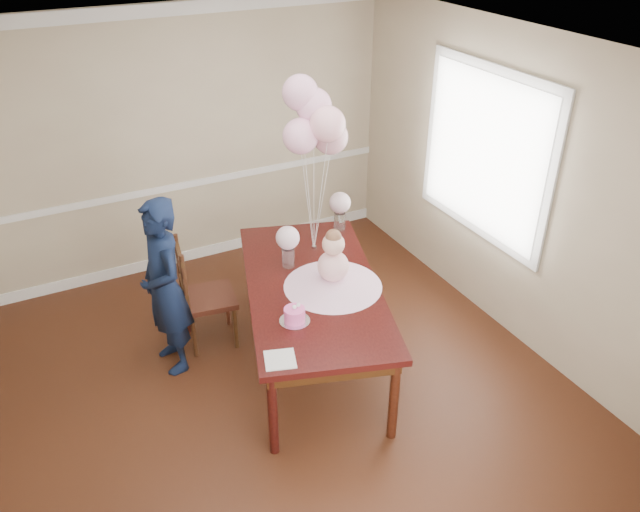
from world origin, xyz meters
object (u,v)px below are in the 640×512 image
at_px(dining_chair_seat, 209,298).
at_px(woman, 164,288).
at_px(dining_table_top, 313,287).
at_px(birthday_cake, 295,315).

distance_m(dining_chair_seat, woman, 0.54).
bearing_deg(woman, dining_table_top, 58.72).
height_order(dining_table_top, birthday_cake, birthday_cake).
xyz_separation_m(dining_chair_seat, woman, (-0.40, -0.16, 0.32)).
xyz_separation_m(dining_table_top, birthday_cake, (-0.34, -0.39, 0.09)).
height_order(dining_table_top, dining_chair_seat, dining_table_top).
bearing_deg(dining_table_top, birthday_cake, -113.96).
relative_size(dining_table_top, dining_chair_seat, 4.72).
distance_m(birthday_cake, dining_chair_seat, 1.19).
distance_m(dining_table_top, dining_chair_seat, 1.01).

